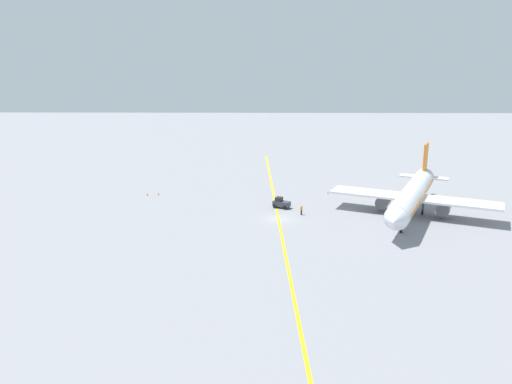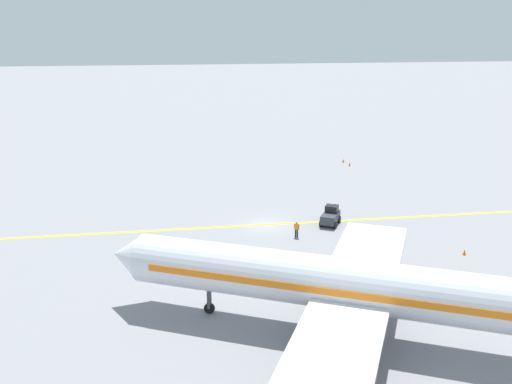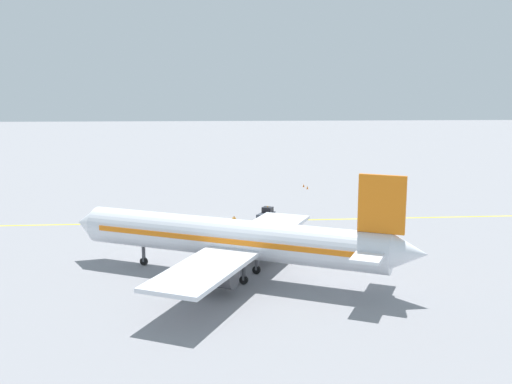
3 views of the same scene
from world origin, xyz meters
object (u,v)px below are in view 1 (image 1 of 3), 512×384
at_px(baggage_tug_dark, 281,203).
at_px(traffic_cone_by_wingtip, 158,194).
at_px(airplane_at_gate, 413,195).
at_px(ground_crew_worker, 301,210).
at_px(traffic_cone_near_nose, 147,194).
at_px(traffic_cone_mid_apron, 328,193).

relative_size(baggage_tug_dark, traffic_cone_by_wingtip, 6.10).
bearing_deg(baggage_tug_dark, airplane_at_gate, 168.40).
relative_size(airplane_at_gate, baggage_tug_dark, 10.00).
height_order(airplane_at_gate, traffic_cone_by_wingtip, airplane_at_gate).
relative_size(airplane_at_gate, ground_crew_worker, 19.96).
distance_m(baggage_tug_dark, traffic_cone_near_nose, 27.47).
bearing_deg(airplane_at_gate, traffic_cone_by_wingtip, -16.14).
bearing_deg(ground_crew_worker, traffic_cone_mid_apron, -113.61).
xyz_separation_m(traffic_cone_near_nose, traffic_cone_mid_apron, (-35.83, -1.84, 0.00)).
xyz_separation_m(traffic_cone_near_nose, traffic_cone_by_wingtip, (-2.12, -0.36, 0.00)).
bearing_deg(airplane_at_gate, baggage_tug_dark, -11.60).
distance_m(baggage_tug_dark, traffic_cone_mid_apron, 14.16).
bearing_deg(traffic_cone_mid_apron, airplane_at_gate, 129.91).
height_order(airplane_at_gate, traffic_cone_mid_apron, airplane_at_gate).
relative_size(baggage_tug_dark, traffic_cone_near_nose, 6.10).
xyz_separation_m(baggage_tug_dark, traffic_cone_near_nose, (26.13, -8.45, -0.63)).
height_order(baggage_tug_dark, ground_crew_worker, baggage_tug_dark).
height_order(baggage_tug_dark, traffic_cone_by_wingtip, baggage_tug_dark).
distance_m(ground_crew_worker, traffic_cone_mid_apron, 15.91).
height_order(ground_crew_worker, traffic_cone_near_nose, ground_crew_worker).
xyz_separation_m(ground_crew_worker, traffic_cone_near_nose, (29.46, -12.73, -0.63)).
relative_size(traffic_cone_mid_apron, traffic_cone_by_wingtip, 1.00).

